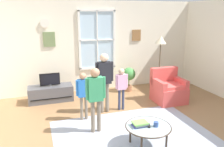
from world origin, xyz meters
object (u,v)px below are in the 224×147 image
Objects in this scene: tv_stand at (51,94)px; armchair at (168,89)px; television at (50,79)px; person_black_shirt at (104,76)px; floor_lamp at (161,45)px; remote_near_books at (149,126)px; potted_plant_by_window at (129,76)px; book_stack at (140,124)px; cup at (156,124)px; person_blue_shirt at (83,91)px; coffee_table at (148,127)px; person_green_shirt at (95,93)px; person_pink_shirt at (121,84)px.

armchair is (2.95, -1.01, 0.12)m from tv_stand.
person_black_shirt is at bearing -44.54° from television.
floor_lamp is (0.15, 0.77, 1.06)m from armchair.
potted_plant_by_window reaches higher than remote_near_books.
book_stack is at bearing -64.53° from tv_stand.
television is 1.64m from person_black_shirt.
tv_stand is 13.04× the size of cup.
person_black_shirt reaches higher than tv_stand.
floor_lamp is (3.11, -0.24, 0.79)m from television.
book_stack is (1.31, -2.74, 0.24)m from tv_stand.
potted_plant_by_window is 1.27m from floor_lamp.
person_black_shirt is at bearing 23.53° from person_blue_shirt.
tv_stand is at bearing 117.32° from coffee_table.
television is 2.11m from person_green_shirt.
tv_stand is 0.88× the size of person_green_shirt.
television is 0.59× the size of armchair.
floor_lamp is at bearing 36.09° from person_green_shirt.
potted_plant_by_window is (0.71, 1.22, -0.17)m from person_pink_shirt.
potted_plant_by_window is at bearing 52.90° from person_green_shirt.
potted_plant_by_window is at bearing 2.32° from tv_stand.
person_blue_shirt is 0.64× the size of floor_lamp.
coffee_table is at bearing -62.66° from television.
television is at bearing 161.19° from armchair.
television is 0.65× the size of coffee_table.
remote_near_books is 0.14× the size of person_pink_shirt.
book_stack is 3.23m from floor_lamp.
person_pink_shirt is (1.58, -1.13, 0.44)m from tv_stand.
person_black_shirt is at bearing -132.72° from potted_plant_by_window.
book_stack is at bearing -52.66° from person_green_shirt.
cup is (1.56, -2.85, 0.24)m from tv_stand.
floor_lamp is (1.55, 2.61, 0.94)m from cup.
remote_near_books is 1.17m from person_green_shirt.
television is 0.31× the size of floor_lamp.
floor_lamp reaches higher than tv_stand.
tv_stand is 3.16m from remote_near_books.
tv_stand is 3.15m from coffee_table.
person_black_shirt reaches higher than person_blue_shirt.
tv_stand is 3.26m from cup.
tv_stand is 1.11× the size of person_pink_shirt.
floor_lamp is at bearing -21.95° from potted_plant_by_window.
television is 2.29m from potted_plant_by_window.
cup is 0.12m from remote_near_books.
potted_plant_by_window reaches higher than book_stack.
person_green_shirt is (-0.84, 0.87, 0.37)m from cup.
remote_near_books is at bearing -59.50° from person_blue_shirt.
person_pink_shirt is 0.73× the size of person_black_shirt.
armchair is 6.21× the size of remote_near_books.
television is at bearing 115.50° from book_stack.
television reaches higher than cup.
person_blue_shirt is 1.48× the size of potted_plant_by_window.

